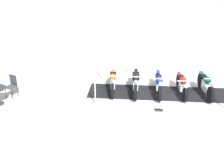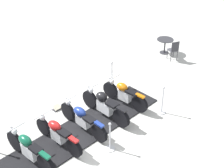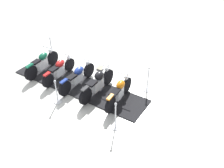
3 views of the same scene
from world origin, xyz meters
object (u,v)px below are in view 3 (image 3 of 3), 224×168
Objects in this scene: stanchion_left_front at (115,120)px; stanchion_right_rear at (52,51)px; motorcycle_black at (98,83)px; motorcycle_navy at (78,76)px; info_placard at (100,69)px; motorcycle_copper at (119,91)px; motorcycle_forest at (42,63)px; stanchion_right_front at (148,83)px; stanchion_left_mid at (57,95)px; motorcycle_maroon at (59,69)px.

stanchion_left_front is 1.01× the size of stanchion_right_rear.
motorcycle_black is 3.93m from stanchion_right_rear.
motorcycle_navy is 5.43× the size of info_placard.
motorcycle_copper reaches higher than info_placard.
motorcycle_copper is 0.88× the size of motorcycle_black.
stanchion_left_front is at bearing -115.77° from motorcycle_navy.
motorcycle_black is 2.13m from stanchion_left_front.
motorcycle_forest is 4.92m from stanchion_right_front.
motorcycle_navy is 1.34m from stanchion_left_mid.
motorcycle_copper is 1.59× the size of stanchion_right_front.
stanchion_left_front is (0.60, -3.91, -0.10)m from motorcycle_maroon.
stanchion_right_front is 5.38m from stanchion_right_rear.
motorcycle_forest is at bearing 102.85° from stanchion_left_front.
motorcycle_forest is at bearing 133.22° from stanchion_right_front.
stanchion_right_rear reaches higher than motorcycle_forest.
stanchion_right_rear is 2.95× the size of info_placard.
motorcycle_navy is at bearing -86.62° from stanchion_right_rear.
motorcycle_navy is (-0.49, 0.91, -0.03)m from motorcycle_black.
motorcycle_maroon is 1.65× the size of stanchion_left_front.
stanchion_right_front is at bearing -29.92° from motorcycle_copper.
stanchion_right_front is 3.01× the size of info_placard.
stanchion_right_rear is 1.07× the size of stanchion_left_mid.
motorcycle_maroon is 1.66× the size of stanchion_right_rear.
motorcycle_maroon is (-0.49, 0.91, -0.01)m from motorcycle_navy.
info_placard is (1.57, -2.29, -0.30)m from stanchion_right_rear.
stanchion_left_mid reaches higher than motorcycle_forest.
stanchion_left_mid reaches higher than motorcycle_black.
stanchion_right_front is 1.09× the size of stanchion_left_mid.
motorcycle_maroon is 1.69m from stanchion_left_mid.
motorcycle_black is 2.07m from motorcycle_maroon.
info_placard is (1.40, 0.67, -0.43)m from motorcycle_navy.
stanchion_right_rear is at bearing 71.30° from motorcycle_black.
motorcycle_forest is (-1.47, 2.73, -0.01)m from motorcycle_black.
motorcycle_copper is 0.98× the size of motorcycle_maroon.
stanchion_right_front is at bearing 28.37° from stanchion_left_front.
stanchion_left_front is 3.90m from info_placard.
stanchion_left_mid is at bearing 118.99° from motorcycle_copper.
stanchion_right_rear is at bearing 118.37° from stanchion_right_front.
motorcycle_maroon is 2.08m from stanchion_right_rear.
stanchion_right_front is at bearing -61.63° from stanchion_right_rear.
stanchion_right_front is (2.38, -1.77, -0.11)m from motorcycle_navy.
motorcycle_navy is 2.97m from stanchion_right_front.
info_placard is (1.29, 3.67, -0.33)m from stanchion_left_front.
motorcycle_black is 3.10m from motorcycle_forest.
motorcycle_maroon is at bearing -98.81° from stanchion_right_rear.
stanchion_right_front reaches higher than motorcycle_maroon.
stanchion_right_rear is 3.73m from stanchion_left_mid.
stanchion_right_rear reaches higher than motorcycle_navy.
stanchion_right_front is 1.01× the size of stanchion_left_front.
stanchion_right_front reaches higher than motorcycle_black.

